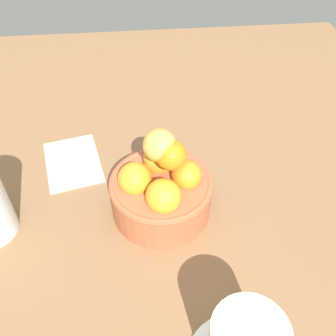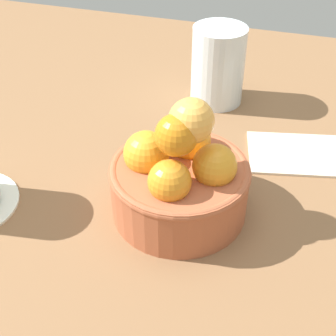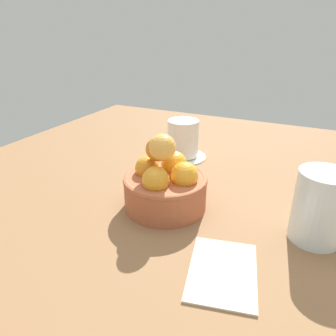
# 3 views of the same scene
# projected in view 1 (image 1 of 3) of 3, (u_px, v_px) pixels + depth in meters

# --- Properties ---
(ground_plane) EXTENTS (1.21, 1.02, 0.03)m
(ground_plane) POSITION_uv_depth(u_px,v_px,m) (162.00, 216.00, 0.54)
(ground_plane) COLOR brown
(terracotta_bowl) EXTENTS (0.14, 0.14, 0.13)m
(terracotta_bowl) POSITION_uv_depth(u_px,v_px,m) (161.00, 188.00, 0.50)
(terracotta_bowl) COLOR #AD5938
(terracotta_bowl) RESTS_ON ground_plane
(folded_napkin) EXTENTS (0.13, 0.11, 0.01)m
(folded_napkin) POSITION_uv_depth(u_px,v_px,m) (73.00, 161.00, 0.60)
(folded_napkin) COLOR beige
(folded_napkin) RESTS_ON ground_plane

